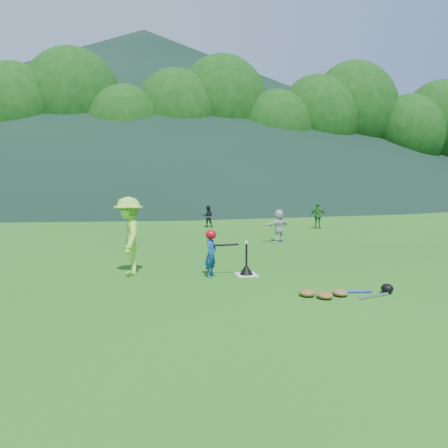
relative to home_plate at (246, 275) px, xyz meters
name	(u,v)px	position (x,y,z in m)	size (l,w,h in m)	color
ground	(246,275)	(0.00, 0.00, -0.01)	(120.00, 120.00, 0.00)	#1A5F15
home_plate	(246,275)	(0.00, 0.00, 0.00)	(0.45, 0.45, 0.02)	silver
baseball	(246,243)	(0.00, 0.00, 0.73)	(0.08, 0.08, 0.08)	white
batter_child	(211,254)	(-0.80, 0.01, 0.50)	(0.37, 0.24, 1.02)	navy
adult_coach	(129,236)	(-2.55, 0.61, 0.87)	(1.13, 0.65, 1.75)	#A5E543
fielder_b	(208,216)	(0.77, 9.88, 0.47)	(0.47, 0.37, 0.97)	black
fielder_c	(318,216)	(5.36, 8.35, 0.56)	(0.66, 0.28, 1.13)	#227424
fielder_d	(279,226)	(2.37, 4.81, 0.55)	(1.03, 0.33, 1.12)	silver
batting_tee	(246,270)	(0.00, 0.00, 0.12)	(0.30, 0.30, 0.68)	black
batter_gear	(212,235)	(-0.77, 0.01, 0.91)	(0.73, 0.26, 0.38)	#AE0B18
equipment_pile	(340,292)	(1.26, -2.03, 0.06)	(1.80, 0.61, 0.19)	olive
outfield_fence	(164,196)	(0.00, 28.00, 0.69)	(70.07, 0.08, 1.33)	gray
tree_line	(161,116)	(0.20, 33.83, 8.20)	(70.04, 11.40, 14.82)	#382314
distant_hills	(107,114)	(-7.63, 81.81, 14.97)	(155.00, 140.00, 32.00)	black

